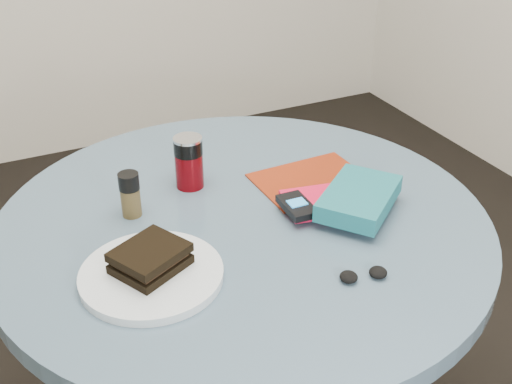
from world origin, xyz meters
name	(u,v)px	position (x,y,z in m)	size (l,w,h in m)	color
table	(243,280)	(0.00, 0.00, 0.59)	(1.00, 1.00, 0.75)	black
plate	(151,275)	(-0.23, -0.11, 0.76)	(0.25, 0.25, 0.02)	silver
sandwich	(150,258)	(-0.22, -0.11, 0.79)	(0.15, 0.14, 0.04)	black
soda_can	(189,162)	(-0.05, 0.16, 0.81)	(0.07, 0.07, 0.12)	#5B040A
pepper_grinder	(130,194)	(-0.20, 0.10, 0.80)	(0.05, 0.05, 0.10)	brown
magazine	(311,180)	(0.20, 0.07, 0.75)	(0.24, 0.18, 0.00)	maroon
red_book	(326,201)	(0.17, -0.04, 0.76)	(0.17, 0.11, 0.01)	red
novel	(359,198)	(0.22, -0.09, 0.79)	(0.19, 0.12, 0.04)	#155D67
mp3_player	(297,206)	(0.10, -0.05, 0.78)	(0.06, 0.09, 0.02)	black
headphones	(363,275)	(0.11, -0.28, 0.76)	(0.09, 0.05, 0.02)	black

